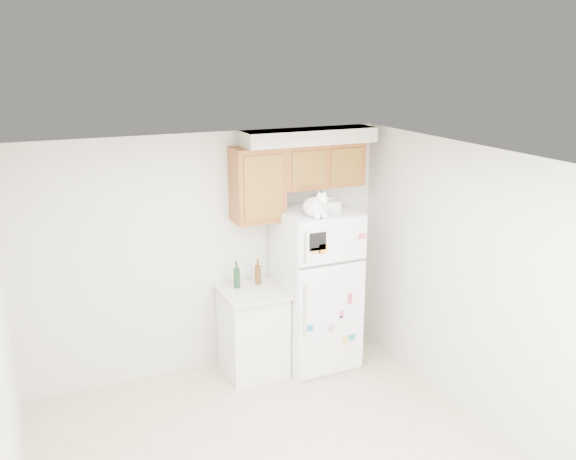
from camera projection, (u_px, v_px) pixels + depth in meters
room_shell at (287, 267)px, 4.63m from camera, size 3.84×4.04×2.52m
refrigerator at (316, 288)px, 6.42m from camera, size 0.76×0.78×1.70m
base_counter at (253, 331)px, 6.33m from camera, size 0.64×0.64×0.92m
cat at (317, 206)px, 5.91m from camera, size 0.28×0.41×0.29m
storage_box_back at (324, 201)px, 6.36m from camera, size 0.21×0.18×0.10m
storage_box_front at (332, 205)px, 6.20m from camera, size 0.17×0.14×0.09m
bottle_green at (237, 274)px, 6.22m from camera, size 0.07×0.07×0.28m
bottle_amber at (258, 272)px, 6.33m from camera, size 0.06×0.06×0.27m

